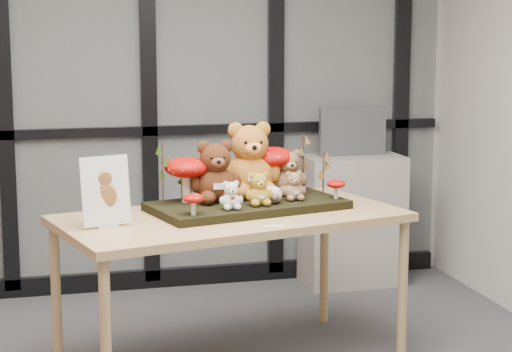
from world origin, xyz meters
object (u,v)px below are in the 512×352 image
object	(u,v)px
display_table	(231,227)
mushroom_back_left	(187,177)
bear_white_bow	(231,194)
cabinet	(352,220)
monitor	(353,131)
mushroom_back_right	(272,168)
sign_holder	(106,194)
bear_tan_back	(289,170)
bear_brown_medium	(215,168)
bear_small_yellow	(259,187)
bear_pooh_yellow	(249,155)
plush_cream_hedgehog	(273,194)
diorama_tray	(247,206)
mushroom_front_left	(193,203)
mushroom_front_right	(336,188)
bear_beige_small	(294,184)

from	to	relation	value
display_table	mushroom_back_left	world-z (taller)	mushroom_back_left
bear_white_bow	cabinet	world-z (taller)	bear_white_bow
bear_white_bow	monitor	xyz separation A→B (m)	(1.14, 1.38, 0.11)
cabinet	mushroom_back_right	bearing A→B (deg)	-129.70
sign_holder	bear_tan_back	bearing A→B (deg)	4.77
bear_tan_back	bear_white_bow	xyz separation A→B (m)	(-0.39, -0.32, -0.05)
bear_brown_medium	mushroom_back_left	size ratio (longest dim) A/B	1.35
bear_small_yellow	monitor	size ratio (longest dim) A/B	0.41
sign_holder	cabinet	bearing A→B (deg)	23.16
bear_small_yellow	monitor	xyz separation A→B (m)	(0.98, 1.32, 0.10)
sign_holder	bear_pooh_yellow	bearing A→B (deg)	9.60
bear_tan_back	plush_cream_hedgehog	xyz separation A→B (m)	(-0.15, -0.22, -0.08)
display_table	cabinet	world-z (taller)	cabinet
bear_pooh_yellow	diorama_tray	bearing A→B (deg)	-121.75
bear_small_yellow	mushroom_front_left	bearing A→B (deg)	-172.17
diorama_tray	mushroom_back_left	distance (m)	0.34
bear_brown_medium	plush_cream_hedgehog	bearing A→B (deg)	-35.82
mushroom_front_left	monitor	size ratio (longest dim) A/B	0.25
mushroom_front_right	mushroom_front_left	bearing A→B (deg)	-164.57
bear_tan_back	plush_cream_hedgehog	world-z (taller)	bear_tan_back
monitor	display_table	bearing A→B (deg)	-130.71
display_table	mushroom_back_right	size ratio (longest dim) A/B	6.71
sign_holder	monitor	size ratio (longest dim) A/B	0.74
bear_white_bow	mushroom_front_left	size ratio (longest dim) A/B	1.37
mushroom_back_left	monitor	bearing A→B (deg)	41.12
bear_white_bow	mushroom_front_left	distance (m)	0.22
plush_cream_hedgehog	mushroom_front_left	world-z (taller)	mushroom_front_left
bear_pooh_yellow	monitor	size ratio (longest dim) A/B	0.95
bear_brown_medium	bear_beige_small	distance (m)	0.42
plush_cream_hedgehog	monitor	distance (m)	1.58
display_table	bear_beige_small	distance (m)	0.41
bear_tan_back	mushroom_back_right	world-z (taller)	mushroom_back_right
sign_holder	bear_small_yellow	bearing A→B (deg)	-6.99
bear_beige_small	mushroom_back_left	size ratio (longest dim) A/B	0.65
bear_white_bow	mushroom_front_right	size ratio (longest dim) A/B	1.42
diorama_tray	bear_pooh_yellow	bearing A→B (deg)	58.25
mushroom_back_right	diorama_tray	bearing A→B (deg)	-133.57
sign_holder	mushroom_back_right	bearing A→B (deg)	8.80
mushroom_back_left	mushroom_back_right	bearing A→B (deg)	15.25
bear_white_bow	bear_pooh_yellow	bearing A→B (deg)	47.44
bear_tan_back	plush_cream_hedgehog	size ratio (longest dim) A/B	2.69
bear_beige_small	mushroom_front_left	bearing A→B (deg)	-171.74
bear_white_bow	plush_cream_hedgehog	distance (m)	0.26
bear_small_yellow	cabinet	bearing A→B (deg)	38.98
bear_beige_small	mushroom_front_right	distance (m)	0.23
bear_tan_back	mushroom_front_right	size ratio (longest dim) A/B	2.39
bear_brown_medium	mushroom_back_right	bearing A→B (deg)	10.51
mushroom_back_left	plush_cream_hedgehog	bearing A→B (deg)	-17.89
bear_beige_small	mushroom_front_right	world-z (taller)	bear_beige_small
mushroom_back_left	mushroom_front_left	distance (m)	0.33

